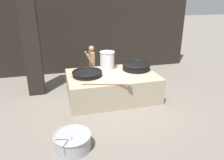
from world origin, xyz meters
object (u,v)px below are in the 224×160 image
at_px(prep_bowl_vegetables, 73,141).
at_px(giant_wok_near, 87,73).
at_px(giant_wok_far, 136,66).
at_px(cook, 92,63).
at_px(stock_pot, 107,60).

bearing_deg(prep_bowl_vegetables, giant_wok_near, 73.16).
relative_size(giant_wok_near, prep_bowl_vegetables, 0.96).
distance_m(giant_wok_near, prep_bowl_vegetables, 2.68).
relative_size(giant_wok_near, giant_wok_far, 0.99).
bearing_deg(cook, giant_wok_near, 72.98).
xyz_separation_m(cook, prep_bowl_vegetables, (-1.15, -3.92, -0.61)).
bearing_deg(giant_wok_near, stock_pot, 35.72).
height_order(giant_wok_far, stock_pot, stock_pot).
height_order(giant_wok_near, giant_wok_far, giant_wok_far).
bearing_deg(giant_wok_far, stock_pot, 157.66).
relative_size(stock_pot, prep_bowl_vegetables, 0.61).
xyz_separation_m(stock_pot, prep_bowl_vegetables, (-1.57, -3.06, -0.96)).
distance_m(giant_wok_near, cook, 1.50).
bearing_deg(giant_wok_near, prep_bowl_vegetables, -106.84).
relative_size(giant_wok_far, stock_pot, 1.59).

